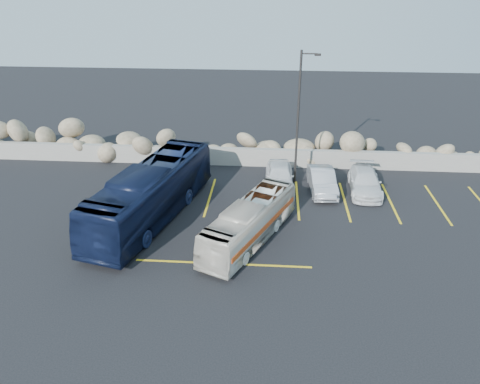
# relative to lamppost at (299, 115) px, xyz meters

# --- Properties ---
(ground) EXTENTS (90.00, 90.00, 0.00)m
(ground) POSITION_rel_lamppost_xyz_m (-2.56, -9.50, -4.30)
(ground) COLOR black
(ground) RESTS_ON ground
(seawall) EXTENTS (60.00, 0.40, 1.20)m
(seawall) POSITION_rel_lamppost_xyz_m (-2.56, 2.50, -3.70)
(seawall) COLOR gray
(seawall) RESTS_ON ground
(riprap_pile) EXTENTS (54.00, 2.80, 2.60)m
(riprap_pile) POSITION_rel_lamppost_xyz_m (-2.56, 3.70, -3.00)
(riprap_pile) COLOR #89775A
(riprap_pile) RESTS_ON ground
(parking_lines) EXTENTS (18.16, 9.36, 0.01)m
(parking_lines) POSITION_rel_lamppost_xyz_m (2.09, -3.93, -4.29)
(parking_lines) COLOR yellow
(parking_lines) RESTS_ON ground
(lamppost) EXTENTS (1.14, 0.18, 8.00)m
(lamppost) POSITION_rel_lamppost_xyz_m (0.00, 0.00, 0.00)
(lamppost) COLOR #2D2A28
(lamppost) RESTS_ON ground
(vintage_bus) EXTENTS (4.56, 7.39, 2.04)m
(vintage_bus) POSITION_rel_lamppost_xyz_m (-2.47, -7.20, -3.27)
(vintage_bus) COLOR silver
(vintage_bus) RESTS_ON ground
(tour_coach) EXTENTS (4.99, 10.78, 2.92)m
(tour_coach) POSITION_rel_lamppost_xyz_m (-7.74, -5.23, -2.83)
(tour_coach) COLOR #101835
(tour_coach) RESTS_ON ground
(car_a) EXTENTS (1.78, 4.21, 1.42)m
(car_a) POSITION_rel_lamppost_xyz_m (-1.02, -0.80, -3.58)
(car_a) COLOR white
(car_a) RESTS_ON ground
(car_b) EXTENTS (1.66, 4.10, 1.32)m
(car_b) POSITION_rel_lamppost_xyz_m (1.51, -1.23, -3.63)
(car_b) COLOR #B6B6BB
(car_b) RESTS_ON ground
(car_c) EXTENTS (1.96, 4.38, 1.25)m
(car_c) POSITION_rel_lamppost_xyz_m (4.05, -1.12, -3.67)
(car_c) COLOR white
(car_c) RESTS_ON ground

